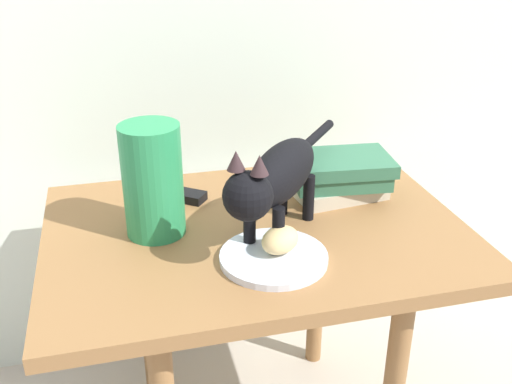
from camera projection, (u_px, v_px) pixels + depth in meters
The scene contains 7 objects.
side_table at pixel (256, 259), 1.26m from camera, with size 0.86×0.61×0.59m.
plate at pixel (273, 257), 1.11m from camera, with size 0.20×0.20×0.01m, color silver.
bread_roll at pixel (280, 240), 1.10m from camera, with size 0.08×0.06×0.05m, color #E0BC7A.
cat at pixel (276, 178), 1.13m from camera, with size 0.33×0.39×0.23m.
book_stack at pixel (341, 176), 1.34m from camera, with size 0.23×0.17×0.09m.
green_vase at pixel (153, 181), 1.16m from camera, with size 0.12×0.12×0.23m, color #288C51.
tv_remote at pixel (174, 193), 1.35m from camera, with size 0.15×0.04×0.02m, color black.
Camera 1 is at (-0.26, -1.04, 1.19)m, focal length 41.61 mm.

